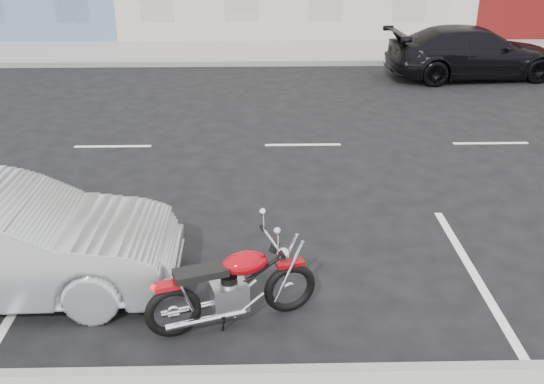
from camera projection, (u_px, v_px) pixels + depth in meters
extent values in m
plane|color=black|center=(397.00, 144.00, 12.83)|extent=(120.00, 120.00, 0.00)
cube|color=gray|center=(197.00, 52.00, 20.55)|extent=(80.00, 3.40, 0.15)
cube|color=gray|center=(65.00, 377.00, 6.36)|extent=(80.00, 0.12, 0.16)
cube|color=gray|center=(192.00, 64.00, 19.02)|extent=(80.00, 0.12, 0.16)
torus|color=black|center=(345.00, 278.00, 7.64)|extent=(0.67, 0.31, 0.67)
torus|color=black|center=(235.00, 300.00, 7.20)|extent=(0.67, 0.31, 0.67)
cube|color=#9F050E|center=(346.00, 254.00, 7.49)|extent=(0.36, 0.23, 0.05)
cube|color=#9F050E|center=(231.00, 275.00, 7.04)|extent=(0.33, 0.24, 0.06)
cube|color=gray|center=(288.00, 285.00, 7.38)|extent=(0.49, 0.41, 0.34)
ellipsoid|color=#9F050E|center=(304.00, 253.00, 7.27)|extent=(0.63, 0.50, 0.27)
cube|color=black|center=(263.00, 262.00, 7.11)|extent=(0.67, 0.44, 0.09)
cylinder|color=silver|center=(331.00, 232.00, 7.27)|extent=(0.25, 0.67, 0.04)
sphere|color=silver|center=(340.00, 245.00, 7.40)|extent=(0.17, 0.17, 0.17)
cylinder|color=silver|center=(267.00, 308.00, 7.23)|extent=(0.92, 0.37, 0.08)
cylinder|color=silver|center=(259.00, 295.00, 7.47)|extent=(0.92, 0.37, 0.08)
cylinder|color=silver|center=(342.00, 258.00, 7.50)|extent=(0.38, 0.16, 0.79)
cylinder|color=black|center=(305.00, 270.00, 7.38)|extent=(0.77, 0.30, 0.49)
imported|color=black|center=(474.00, 52.00, 17.55)|extent=(5.22, 2.51, 1.47)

